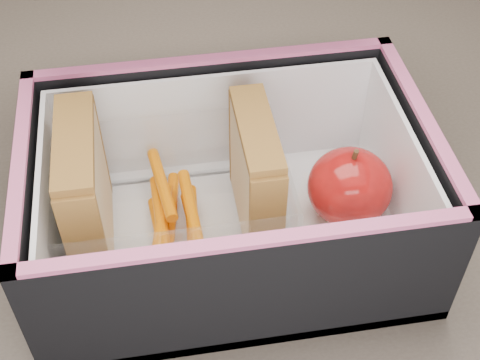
% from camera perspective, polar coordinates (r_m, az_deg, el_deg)
% --- Properties ---
extents(kitchen_table, '(1.20, 0.80, 0.75)m').
position_cam_1_polar(kitchen_table, '(0.69, 2.88, -6.58)').
color(kitchen_table, brown).
rests_on(kitchen_table, ground).
extents(lunch_bag, '(0.31, 0.34, 0.28)m').
position_cam_1_polar(lunch_bag, '(0.54, -0.98, -0.22)').
color(lunch_bag, black).
rests_on(lunch_bag, kitchen_table).
extents(plastic_tub, '(0.18, 0.13, 0.07)m').
position_cam_1_polar(plastic_tub, '(0.55, -5.67, -1.83)').
color(plastic_tub, white).
rests_on(plastic_tub, lunch_bag).
extents(sandwich_left, '(0.03, 0.10, 0.11)m').
position_cam_1_polar(sandwich_left, '(0.53, -13.04, -1.02)').
color(sandwich_left, tan).
rests_on(sandwich_left, plastic_tub).
extents(sandwich_right, '(0.03, 0.10, 0.11)m').
position_cam_1_polar(sandwich_right, '(0.54, 1.34, 0.40)').
color(sandwich_right, tan).
rests_on(sandwich_right, plastic_tub).
extents(carrot_sticks, '(0.05, 0.12, 0.03)m').
position_cam_1_polar(carrot_sticks, '(0.56, -5.64, -3.07)').
color(carrot_sticks, orange).
rests_on(carrot_sticks, plastic_tub).
extents(paper_napkin, '(0.11, 0.11, 0.01)m').
position_cam_1_polar(paper_napkin, '(0.58, 8.69, -3.20)').
color(paper_napkin, white).
rests_on(paper_napkin, lunch_bag).
extents(red_apple, '(0.08, 0.08, 0.07)m').
position_cam_1_polar(red_apple, '(0.56, 9.34, -0.59)').
color(red_apple, maroon).
rests_on(red_apple, paper_napkin).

